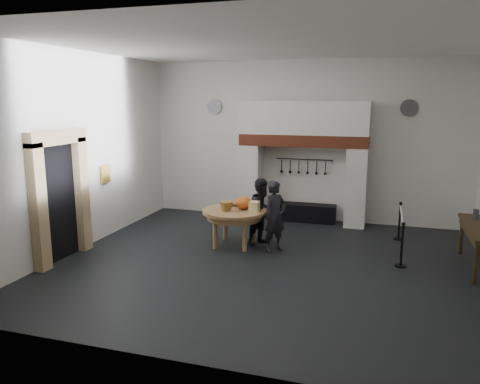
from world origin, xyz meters
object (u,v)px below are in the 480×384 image
(iron_range, at_px, (302,212))
(barrier_post_far, at_px, (399,222))
(visitor_far, at_px, (262,212))
(visitor_near, at_px, (275,216))
(side_table, at_px, (480,228))
(work_table, at_px, (234,211))
(barrier_post_near, at_px, (402,246))

(iron_range, relative_size, barrier_post_far, 2.11)
(visitor_far, bearing_deg, visitor_near, -103.91)
(side_table, bearing_deg, iron_range, 146.33)
(barrier_post_far, bearing_deg, work_table, -156.15)
(visitor_near, relative_size, barrier_post_far, 1.81)
(barrier_post_far, bearing_deg, visitor_far, -156.69)
(iron_range, height_order, visitor_far, visitor_far)
(work_table, height_order, barrier_post_far, barrier_post_far)
(visitor_far, xyz_separation_m, barrier_post_far, (3.15, 1.36, -0.35))
(side_table, bearing_deg, barrier_post_near, -167.53)
(visitor_far, relative_size, side_table, 0.73)
(visitor_near, relative_size, visitor_far, 1.02)
(visitor_near, xyz_separation_m, barrier_post_near, (2.75, -0.24, -0.37))
(visitor_near, distance_m, visitor_far, 0.57)
(work_table, height_order, visitor_far, visitor_far)
(barrier_post_near, bearing_deg, side_table, 12.47)
(barrier_post_near, distance_m, barrier_post_far, 2.00)
(work_table, bearing_deg, iron_range, 67.18)
(visitor_far, height_order, barrier_post_far, visitor_far)
(barrier_post_near, bearing_deg, visitor_near, 174.97)
(visitor_far, bearing_deg, barrier_post_far, -35.60)
(visitor_far, distance_m, barrier_post_near, 3.24)
(iron_range, bearing_deg, work_table, -112.82)
(iron_range, distance_m, visitor_far, 2.54)
(visitor_far, xyz_separation_m, barrier_post_near, (3.15, -0.64, -0.35))
(iron_range, xyz_separation_m, visitor_far, (-0.54, -2.42, 0.55))
(work_table, height_order, side_table, side_table)
(visitor_near, xyz_separation_m, barrier_post_far, (2.75, 1.76, -0.37))
(visitor_near, bearing_deg, barrier_post_far, -20.16)
(barrier_post_near, height_order, barrier_post_far, same)
(side_table, relative_size, barrier_post_near, 2.44)
(side_table, bearing_deg, visitor_far, 176.15)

